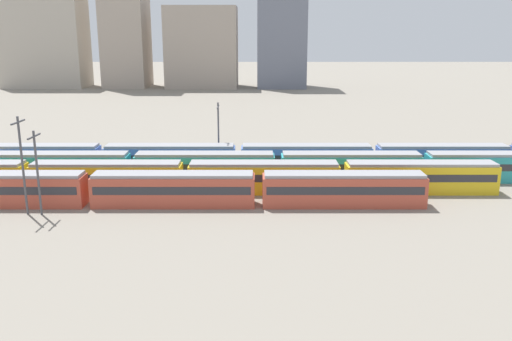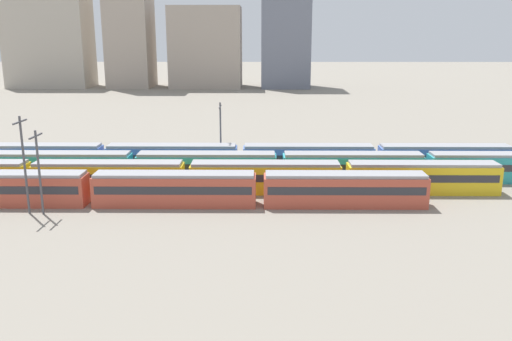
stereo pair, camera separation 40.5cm
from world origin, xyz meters
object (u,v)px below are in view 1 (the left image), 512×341
at_px(catenary_pole_0, 24,161).
at_px(train_track_0, 175,189).
at_px(train_track_3, 308,158).
at_px(train_track_2, 352,167).
at_px(catenary_pole_2, 39,168).
at_px(catenary_pole_1, 220,131).
at_px(train_track_1, 187,177).

bearing_deg(catenary_pole_0, train_track_0, 11.39).
bearing_deg(catenary_pole_0, train_track_3, 30.79).
distance_m(train_track_2, catenary_pole_2, 37.76).
bearing_deg(catenary_pole_1, catenary_pole_2, -128.99).
relative_size(catenary_pole_0, catenary_pole_2, 1.16).
xyz_separation_m(catenary_pole_1, catenary_pole_2, (-17.43, -21.54, -0.10)).
relative_size(train_track_2, catenary_pole_1, 10.12).
height_order(train_track_2, catenary_pole_1, catenary_pole_1).
bearing_deg(catenary_pole_0, catenary_pole_1, 48.37).
bearing_deg(catenary_pole_1, catenary_pole_0, -131.63).
bearing_deg(catenary_pole_2, train_track_3, 32.33).
height_order(train_track_1, catenary_pole_2, catenary_pole_2).
xyz_separation_m(train_track_0, train_track_2, (21.45, 10.40, 0.00)).
distance_m(train_track_3, catenary_pole_0, 36.66).
distance_m(train_track_0, train_track_3, 22.44).
height_order(train_track_1, train_track_2, same).
bearing_deg(catenary_pole_0, catenary_pole_2, -6.55).
relative_size(train_track_0, train_track_1, 0.75).
height_order(train_track_3, catenary_pole_2, catenary_pole_2).
xyz_separation_m(train_track_0, catenary_pole_1, (3.81, 18.30, 3.26)).
bearing_deg(train_track_1, catenary_pole_2, -149.43).
relative_size(train_track_2, catenary_pole_2, 10.35).
distance_m(train_track_3, catenary_pole_2, 35.36).
relative_size(train_track_0, train_track_3, 0.60).
bearing_deg(train_track_3, catenary_pole_0, -149.21).
relative_size(train_track_0, catenary_pole_1, 6.03).
height_order(catenary_pole_1, catenary_pole_2, catenary_pole_1).
bearing_deg(train_track_1, catenary_pole_0, -152.46).
distance_m(train_track_0, catenary_pole_0, 15.96).
bearing_deg(train_track_2, catenary_pole_0, -159.82).
distance_m(train_track_3, catenary_pole_1, 13.03).
bearing_deg(catenary_pole_1, train_track_1, -103.54).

